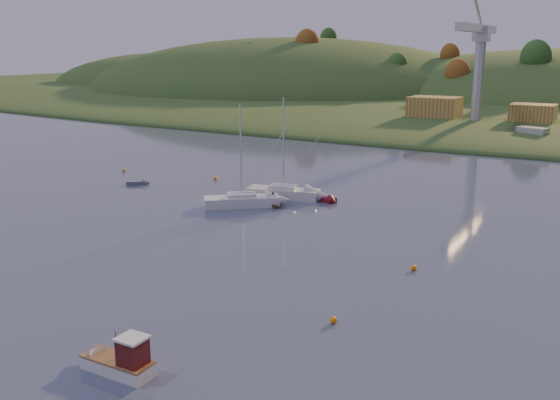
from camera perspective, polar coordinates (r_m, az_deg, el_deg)
The scene contains 21 objects.
far_shore at distance 251.15m, azimuth 22.76°, elevation 8.59°, with size 620.00×220.00×1.50m, color #28471C.
shore_slope at distance 187.17m, azimuth 19.95°, elevation 7.41°, with size 640.00×150.00×7.00m, color #28471C.
hill_left_far at distance 303.64m, azimuth -9.57°, elevation 10.17°, with size 120.00×100.00×32.00m, color #28471C.
hill_left at distance 251.45m, azimuth 0.74°, elevation 9.65°, with size 170.00×140.00×44.00m, color #28471C.
hillside_trees at distance 206.79m, azimuth 20.99°, elevation 7.85°, with size 280.00×50.00×32.00m, color #234F1C, non-canonical shape.
wharf at distance 144.12m, azimuth 18.72°, elevation 6.32°, with size 42.00×16.00×2.40m, color slate.
shed_west at distance 147.83m, azimuth 13.94°, elevation 8.21°, with size 11.00×8.00×4.80m, color olive.
shed_east at distance 144.37m, azimuth 22.11°, elevation 7.33°, with size 9.00×7.00×4.00m, color olive.
dock_crane at distance 140.23m, azimuth 17.69°, elevation 12.77°, with size 3.20×28.00×20.30m.
fishing_boat at distance 38.07m, azimuth -15.03°, elevation -13.88°, with size 5.20×1.68×3.31m.
sailboat_near at distance 72.80m, azimuth -3.53°, elevation -0.02°, with size 8.32×7.58×12.04m.
sailboat_far at distance 76.76m, azimuth 0.30°, elevation 0.74°, with size 9.25×4.63×12.31m.
canoe at distance 72.98m, azimuth -0.62°, elevation -0.30°, with size 2.45×3.44×0.71m, color #8F734F.
paddler at distance 72.89m, azimuth -0.62°, elevation -0.03°, with size 0.52×0.34×1.42m, color black.
red_tender at distance 75.30m, azimuth 4.41°, elevation 0.04°, with size 4.04×2.68×1.30m.
grey_dinghy at distance 86.66m, azimuth -12.55°, elevation 1.55°, with size 3.28×2.66×1.17m.
work_vessel at distance 129.08m, azimuth 22.03°, elevation 5.24°, with size 13.62×8.63×3.30m.
buoy_0 at distance 42.89m, azimuth 4.90°, elevation -10.88°, with size 0.50×0.50×0.50m, color orange.
buoy_1 at distance 53.42m, azimuth 12.14°, elevation -6.07°, with size 0.50×0.50×0.50m, color orange.
buoy_2 at distance 96.14m, azimuth -14.09°, elevation 2.66°, with size 0.50×0.50×0.50m, color orange.
buoy_3 at distance 87.99m, azimuth -5.93°, elevation 2.00°, with size 0.50×0.50×0.50m, color orange.
Camera 1 is at (33.56, -18.24, 18.10)m, focal length 40.00 mm.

